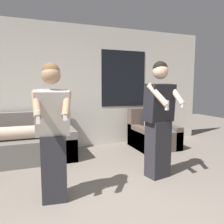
{
  "coord_description": "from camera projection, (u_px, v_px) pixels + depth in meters",
  "views": [
    {
      "loc": [
        -0.8,
        -1.68,
        1.37
      ],
      "look_at": [
        0.2,
        1.0,
        1.03
      ],
      "focal_mm": 35.0,
      "sensor_mm": 36.0,
      "label": 1
    }
  ],
  "objects": [
    {
      "name": "person_right",
      "position": [
        159.0,
        119.0,
        3.23
      ],
      "size": [
        0.49,
        0.53,
        1.73
      ],
      "color": "#28282D",
      "rests_on": "ground_plane"
    },
    {
      "name": "wall_back",
      "position": [
        70.0,
        87.0,
        4.78
      ],
      "size": [
        6.69,
        0.07,
        2.7
      ],
      "color": "beige",
      "rests_on": "ground_plane"
    },
    {
      "name": "armchair",
      "position": [
        153.0,
        134.0,
        4.93
      ],
      "size": [
        0.89,
        0.91,
        0.86
      ],
      "color": "brown",
      "rests_on": "ground_plane"
    },
    {
      "name": "couch",
      "position": [
        14.0,
        144.0,
        4.03
      ],
      "size": [
        2.17,
        0.96,
        0.86
      ],
      "color": "slate",
      "rests_on": "ground_plane"
    },
    {
      "name": "person_left",
      "position": [
        53.0,
        132.0,
        2.54
      ],
      "size": [
        0.45,
        0.51,
        1.63
      ],
      "color": "#28282D",
      "rests_on": "ground_plane"
    }
  ]
}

